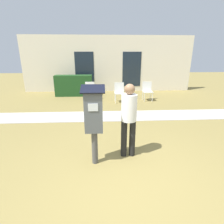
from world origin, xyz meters
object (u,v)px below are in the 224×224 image
object	(u,v)px
person_standing	(129,115)
outdoor_chair_right	(147,90)
outdoor_chair_left	(90,90)
outdoor_chair_middle	(119,91)
parking_meter	(94,116)

from	to	relation	value
person_standing	outdoor_chair_right	xyz separation A→B (m)	(1.63, 4.88, -0.40)
outdoor_chair_left	outdoor_chair_middle	bearing A→B (deg)	-31.90
outdoor_chair_left	outdoor_chair_right	size ratio (longest dim) A/B	1.00
parking_meter	outdoor_chair_left	distance (m)	5.21
person_standing	outdoor_chair_middle	world-z (taller)	person_standing
person_standing	outdoor_chair_left	distance (m)	5.07
outdoor_chair_middle	outdoor_chair_right	world-z (taller)	same
person_standing	outdoor_chair_right	distance (m)	5.16
person_standing	outdoor_chair_right	bearing A→B (deg)	106.82
parking_meter	outdoor_chair_right	bearing A→B (deg)	65.44
person_standing	outdoor_chair_middle	xyz separation A→B (m)	(0.25, 4.64, -0.40)
parking_meter	person_standing	size ratio (longest dim) A/B	1.01
outdoor_chair_middle	outdoor_chair_right	distance (m)	1.40
parking_meter	outdoor_chair_middle	bearing A→B (deg)	78.92
outdoor_chair_middle	parking_meter	bearing A→B (deg)	-100.04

